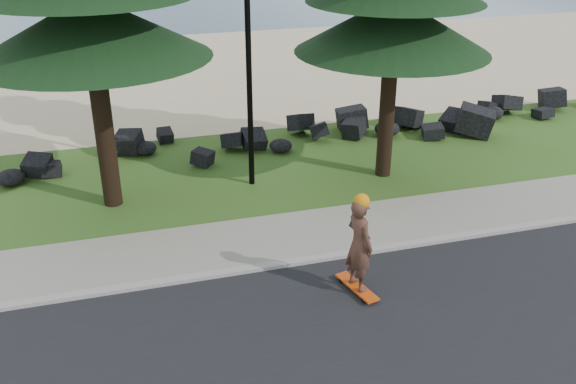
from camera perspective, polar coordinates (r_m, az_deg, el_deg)
name	(u,v)px	position (r m, az deg, el deg)	size (l,w,h in m)	color
ground	(286,243)	(13.91, -0.20, -4.53)	(160.00, 160.00, 0.00)	#395B1C
road	(365,382)	(10.46, 6.86, -16.42)	(160.00, 7.00, 0.02)	black
kerb	(298,262)	(13.14, 0.88, -6.23)	(160.00, 0.20, 0.10)	#A39A93
sidewalk	(283,237)	(14.06, -0.43, -4.00)	(160.00, 2.00, 0.08)	gray
beach_sand	(189,73)	(27.19, -8.75, 10.43)	(160.00, 15.00, 0.01)	#D1B48B
seawall_boulders	(233,150)	(18.83, -4.89, 3.73)	(60.00, 2.40, 1.10)	black
lamp_post	(248,21)	(15.40, -3.61, 14.89)	(0.25, 0.14, 8.14)	black
skateboarder	(359,245)	(11.87, 6.35, -4.69)	(0.58, 1.13, 2.04)	#D7480C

